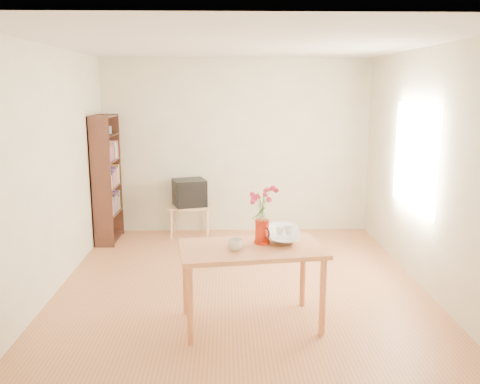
{
  "coord_description": "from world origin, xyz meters",
  "views": [
    {
      "loc": [
        -0.16,
        -5.36,
        2.16
      ],
      "look_at": [
        0.0,
        0.3,
        1.0
      ],
      "focal_mm": 38.0,
      "sensor_mm": 36.0,
      "label": 1
    }
  ],
  "objects_px": {
    "table": "(251,256)",
    "bowl": "(284,217)",
    "mug": "(235,245)",
    "pitcher": "(262,233)",
    "television": "(189,192)"
  },
  "relations": [
    {
      "from": "table",
      "to": "bowl",
      "type": "height_order",
      "value": "bowl"
    },
    {
      "from": "pitcher",
      "to": "mug",
      "type": "xyz_separation_m",
      "value": [
        -0.25,
        -0.2,
        -0.05
      ]
    },
    {
      "from": "pitcher",
      "to": "television",
      "type": "bearing_deg",
      "value": 79.84
    },
    {
      "from": "table",
      "to": "mug",
      "type": "bearing_deg",
      "value": -154.24
    },
    {
      "from": "pitcher",
      "to": "television",
      "type": "height_order",
      "value": "pitcher"
    },
    {
      "from": "table",
      "to": "bowl",
      "type": "distance_m",
      "value": 0.51
    },
    {
      "from": "table",
      "to": "pitcher",
      "type": "distance_m",
      "value": 0.24
    },
    {
      "from": "television",
      "to": "mug",
      "type": "bearing_deg",
      "value": -95.47
    },
    {
      "from": "mug",
      "to": "bowl",
      "type": "height_order",
      "value": "bowl"
    },
    {
      "from": "table",
      "to": "television",
      "type": "xyz_separation_m",
      "value": [
        -0.77,
        2.94,
        -0.0
      ]
    },
    {
      "from": "table",
      "to": "mug",
      "type": "distance_m",
      "value": 0.23
    },
    {
      "from": "pitcher",
      "to": "bowl",
      "type": "xyz_separation_m",
      "value": [
        0.22,
        0.15,
        0.11
      ]
    },
    {
      "from": "table",
      "to": "television",
      "type": "distance_m",
      "value": 3.04
    },
    {
      "from": "pitcher",
      "to": "table",
      "type": "bearing_deg",
      "value": -162.32
    },
    {
      "from": "mug",
      "to": "pitcher",
      "type": "bearing_deg",
      "value": -162.92
    }
  ]
}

